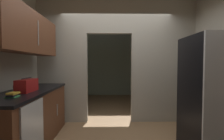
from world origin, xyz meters
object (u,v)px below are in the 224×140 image
at_px(refrigerator, 216,96).
at_px(dishwasher, 33,135).
at_px(book_stack, 13,95).
at_px(boombox, 27,85).

height_order(refrigerator, dishwasher, refrigerator).
bearing_deg(book_stack, refrigerator, 3.91).
distance_m(refrigerator, book_stack, 2.83).
bearing_deg(refrigerator, book_stack, -176.09).
bearing_deg(book_stack, boombox, 94.18).
distance_m(dishwasher, book_stack, 0.59).
bearing_deg(boombox, refrigerator, -4.00).
relative_size(refrigerator, boombox, 4.68).
height_order(dishwasher, boombox, boombox).
relative_size(refrigerator, dishwasher, 2.04).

